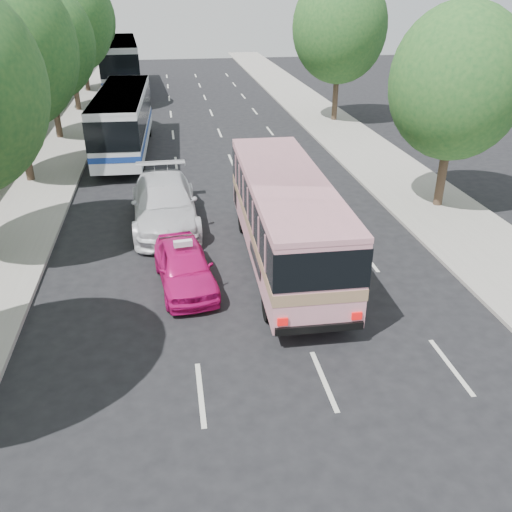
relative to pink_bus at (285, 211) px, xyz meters
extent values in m
plane|color=black|center=(-1.31, -4.00, -1.89)|extent=(120.00, 120.00, 0.00)
cube|color=#9E998E|center=(-9.81, 16.00, -1.81)|extent=(4.00, 90.00, 0.15)
cube|color=#9E998E|center=(7.19, 16.00, -1.83)|extent=(4.00, 90.00, 0.12)
cube|color=#9E998E|center=(-11.61, 16.00, -0.99)|extent=(0.30, 90.00, 1.50)
cylinder|color=#38281E|center=(-10.01, 10.00, 0.01)|extent=(0.36, 0.36, 3.80)
ellipsoid|color=#1C4E20|center=(-10.01, 10.00, 4.01)|extent=(6.00, 6.00, 6.90)
sphere|color=#1C4E20|center=(-9.61, 9.70, 5.21)|extent=(3.90, 3.90, 3.90)
cylinder|color=#38281E|center=(-9.91, 18.00, -0.14)|extent=(0.36, 0.36, 3.50)
ellipsoid|color=#1C4E20|center=(-9.91, 18.00, 3.54)|extent=(5.52, 5.52, 6.35)
sphere|color=#1C4E20|center=(-9.51, 17.70, 4.65)|extent=(3.59, 3.59, 3.59)
cylinder|color=#38281E|center=(-9.81, 26.00, 0.11)|extent=(0.36, 0.36, 3.99)
ellipsoid|color=#1C4E20|center=(-9.81, 26.00, 4.31)|extent=(6.30, 6.30, 7.24)
cylinder|color=#38281E|center=(-10.01, 34.00, -0.02)|extent=(0.36, 0.36, 3.72)
ellipsoid|color=#1C4E20|center=(-10.01, 34.00, 3.90)|extent=(5.88, 5.88, 6.76)
sphere|color=#1C4E20|center=(-9.61, 33.70, 5.07)|extent=(3.82, 3.82, 3.82)
cylinder|color=#38281E|center=(7.39, 4.00, -0.27)|extent=(0.36, 0.36, 3.23)
ellipsoid|color=#1C4E20|center=(7.39, 4.00, 3.13)|extent=(5.10, 5.10, 5.87)
sphere|color=#1C4E20|center=(7.79, 3.70, 4.15)|extent=(3.32, 3.31, 3.31)
cylinder|color=#38281E|center=(7.69, 20.00, 0.01)|extent=(0.36, 0.36, 3.80)
ellipsoid|color=#1C4E20|center=(7.69, 20.00, 4.01)|extent=(6.00, 6.00, 6.90)
sphere|color=#1C4E20|center=(8.09, 19.70, 5.21)|extent=(3.90, 3.90, 3.90)
cube|color=pink|center=(0.00, 0.00, -0.12)|extent=(2.59, 9.52, 2.54)
cube|color=#9E7A59|center=(0.00, 0.00, -0.42)|extent=(2.63, 9.54, 0.33)
cube|color=black|center=(0.00, 0.00, 0.34)|extent=(2.64, 9.55, 1.04)
cube|color=pink|center=(0.00, 0.00, 1.07)|extent=(2.61, 9.54, 0.15)
cylinder|color=black|center=(-0.97, 2.87, -1.39)|extent=(0.31, 0.99, 0.98)
cylinder|color=black|center=(1.10, 2.82, -1.39)|extent=(0.31, 0.99, 0.98)
cylinder|color=black|center=(-1.11, -3.19, -1.39)|extent=(0.31, 0.99, 0.98)
cylinder|color=black|center=(0.96, -3.24, -1.39)|extent=(0.31, 0.99, 0.98)
imported|color=#D01270|center=(-3.31, -0.95, -1.21)|extent=(2.04, 4.12, 1.35)
imported|color=silver|center=(-3.83, 4.00, -1.02)|extent=(2.60, 6.04, 1.73)
cube|color=white|center=(-5.81, 14.41, 0.02)|extent=(2.70, 11.10, 2.80)
cube|color=black|center=(-5.81, 14.41, 0.37)|extent=(2.75, 11.13, 1.38)
cube|color=navy|center=(-5.81, 14.41, -0.69)|extent=(2.74, 11.12, 0.28)
cube|color=white|center=(-5.81, 14.41, 1.36)|extent=(2.72, 11.12, 0.13)
cylinder|color=black|center=(-6.72, 17.93, -1.38)|extent=(0.33, 1.02, 1.01)
cylinder|color=black|center=(-4.67, 17.87, -1.38)|extent=(0.33, 1.02, 1.01)
cylinder|color=black|center=(-6.95, 10.58, -1.38)|extent=(0.33, 1.02, 1.01)
cylinder|color=black|center=(-4.91, 10.52, -1.38)|extent=(0.33, 1.02, 1.01)
cube|color=silver|center=(-7.16, 34.77, 0.49)|extent=(3.76, 13.87, 3.49)
cube|color=black|center=(-7.16, 34.77, 0.91)|extent=(3.81, 13.90, 1.71)
cube|color=navy|center=(-7.16, 34.77, -0.40)|extent=(3.80, 13.89, 0.34)
cube|color=silver|center=(-7.16, 34.77, 2.15)|extent=(3.78, 13.89, 0.16)
cylinder|color=black|center=(-8.73, 39.02, -1.26)|extent=(0.44, 1.28, 1.26)
cylinder|color=black|center=(-6.13, 39.18, -1.26)|extent=(0.44, 1.28, 1.26)
cylinder|color=black|center=(-8.17, 29.89, -1.26)|extent=(0.44, 1.28, 1.26)
cylinder|color=black|center=(-5.56, 30.06, -1.26)|extent=(0.44, 1.28, 1.26)
cube|color=silver|center=(-3.31, -0.95, -0.44)|extent=(0.57, 0.24, 0.18)
camera|label=1|loc=(-3.51, -15.67, 6.46)|focal=38.00mm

